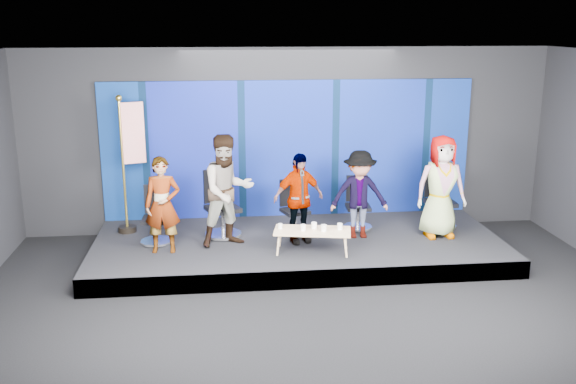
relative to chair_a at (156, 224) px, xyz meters
name	(u,v)px	position (x,y,z in m)	size (l,w,h in m)	color
ground	(321,318)	(2.42, -2.57, -0.62)	(10.00, 10.00, 0.00)	black
room_walls	(323,144)	(2.42, -2.57, 1.81)	(10.02, 8.02, 3.51)	black
riser	(298,247)	(2.42, -0.07, -0.47)	(7.00, 3.00, 0.30)	black
backdrop	(289,149)	(2.42, 1.38, 0.98)	(7.00, 0.08, 2.60)	navy
chair_a	(156,224)	(0.00, 0.00, 0.00)	(0.57, 0.57, 0.97)	silver
panelist_a	(163,205)	(0.17, -0.47, 0.47)	(0.57, 0.38, 1.58)	black
chair_b	(222,215)	(1.11, 0.25, 0.06)	(0.84, 0.84, 1.16)	silver
panelist_b	(228,191)	(1.22, -0.25, 0.62)	(0.91, 0.71, 1.88)	black
chair_c	(294,216)	(2.39, 0.27, -0.01)	(0.68, 0.68, 0.95)	silver
panelist_c	(298,198)	(2.40, -0.23, 0.45)	(0.90, 0.38, 1.54)	black
chair_d	(358,211)	(3.57, 0.41, -0.01)	(0.57, 0.57, 0.95)	silver
panelist_d	(359,194)	(3.48, -0.08, 0.45)	(0.99, 0.57, 1.54)	black
chair_e	(439,208)	(5.05, 0.29, 0.04)	(0.63, 0.63, 1.10)	silver
panelist_e	(441,186)	(4.89, -0.18, 0.57)	(0.87, 0.57, 1.79)	black
coffee_table	(312,232)	(2.57, -0.76, 0.03)	(1.31, 0.75, 0.38)	tan
mug_a	(280,226)	(2.05, -0.63, 0.10)	(0.07, 0.07, 0.08)	white
mug_b	(303,228)	(2.41, -0.78, 0.11)	(0.09, 0.09, 0.10)	white
mug_c	(314,225)	(2.60, -0.70, 0.11)	(0.09, 0.09, 0.10)	white
mug_d	(324,228)	(2.74, -0.85, 0.11)	(0.09, 0.09, 0.11)	white
mug_e	(340,227)	(3.01, -0.79, 0.11)	(0.09, 0.09, 0.10)	white
flag_stand	(130,161)	(-0.46, 0.67, 0.97)	(0.55, 0.33, 2.44)	black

